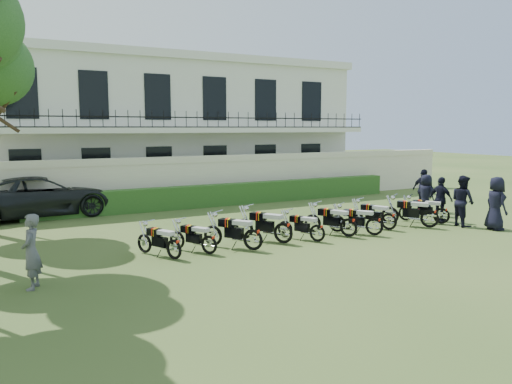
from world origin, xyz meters
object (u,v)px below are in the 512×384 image
at_px(officer_0, 496,203).
at_px(officer_3, 426,195).
at_px(motorcycle_5, 349,223).
at_px(officer_5, 423,190).
at_px(motorcycle_4, 317,229).
at_px(motorcycle_6, 374,222).
at_px(motorcycle_0, 174,244).
at_px(officer_1, 463,201).
at_px(inspector, 31,252).
at_px(motorcycle_2, 253,235).
at_px(officer_4, 426,194).
at_px(motorcycle_1, 209,240).
at_px(suv, 40,196).
at_px(motorcycle_7, 389,217).
at_px(officer_2, 441,199).
at_px(motorcycle_8, 430,214).
at_px(motorcycle_9, 442,212).
at_px(motorcycle_3, 283,228).

height_order(officer_0, officer_3, officer_0).
xyz_separation_m(motorcycle_5, officer_5, (6.33, 2.79, 0.42)).
height_order(motorcycle_4, motorcycle_6, motorcycle_6).
bearing_deg(motorcycle_0, officer_1, -27.68).
distance_m(motorcycle_5, inspector, 9.70).
height_order(motorcycle_6, officer_3, officer_3).
bearing_deg(inspector, officer_3, 119.38).
xyz_separation_m(motorcycle_6, officer_3, (4.62, 2.13, 0.38)).
height_order(motorcycle_2, officer_4, officer_4).
bearing_deg(motorcycle_1, suv, 81.20).
relative_size(officer_3, officer_5, 0.93).
relative_size(motorcycle_2, officer_1, 0.88).
relative_size(motorcycle_2, motorcycle_7, 0.94).
bearing_deg(officer_1, inspector, 104.05).
height_order(motorcycle_2, motorcycle_6, motorcycle_2).
xyz_separation_m(motorcycle_5, officer_2, (4.96, 0.61, 0.37)).
distance_m(motorcycle_5, officer_0, 5.63).
xyz_separation_m(motorcycle_6, officer_0, (4.53, -1.20, 0.48)).
height_order(motorcycle_8, officer_2, officer_2).
height_order(motorcycle_1, motorcycle_9, motorcycle_9).
xyz_separation_m(motorcycle_0, officer_4, (12.20, 2.51, 0.35)).
bearing_deg(motorcycle_5, motorcycle_3, 147.86).
xyz_separation_m(motorcycle_9, officer_4, (1.64, 2.36, 0.32)).
height_order(motorcycle_6, inspector, inspector).
height_order(motorcycle_7, officer_2, officer_2).
bearing_deg(inspector, officer_2, 114.83).
distance_m(motorcycle_3, motorcycle_7, 4.37).
relative_size(suv, officer_5, 3.32).
height_order(suv, officer_1, officer_1).
relative_size(inspector, officer_2, 0.99).
relative_size(motorcycle_1, suv, 0.25).
bearing_deg(motorcycle_2, officer_5, -20.02).
distance_m(motorcycle_3, motorcycle_9, 6.93).
bearing_deg(motorcycle_8, motorcycle_0, 144.48).
height_order(motorcycle_3, officer_2, officer_2).
bearing_deg(motorcycle_6, motorcycle_9, -30.21).
relative_size(suv, officer_0, 3.19).
height_order(motorcycle_8, officer_0, officer_0).
xyz_separation_m(officer_2, officer_3, (0.55, 1.28, -0.02)).
height_order(motorcycle_0, officer_1, officer_1).
height_order(inspector, officer_4, inspector).
height_order(motorcycle_6, motorcycle_8, motorcycle_8).
distance_m(motorcycle_7, motorcycle_8, 1.63).
distance_m(officer_0, officer_5, 4.32).
xyz_separation_m(motorcycle_2, officer_4, (9.82, 2.65, 0.29)).
relative_size(motorcycle_6, officer_3, 0.92).
xyz_separation_m(motorcycle_7, inspector, (-11.63, -1.06, 0.38)).
bearing_deg(motorcycle_1, motorcycle_2, -40.45).
relative_size(motorcycle_7, suv, 0.29).
bearing_deg(motorcycle_7, motorcycle_1, 157.65).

